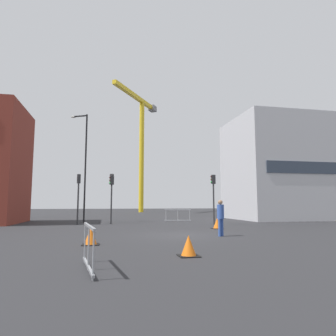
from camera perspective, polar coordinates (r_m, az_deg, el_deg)
The scene contains 14 objects.
ground at distance 16.16m, azimuth 2.67°, elevation -12.29°, with size 160.00×160.00×0.00m, color #28282B.
office_block at distance 35.03m, azimuth 21.75°, elevation -0.23°, with size 12.37×8.69×10.39m.
construction_crane at distance 58.42m, azimuth -5.03°, elevation 6.01°, with size 9.45×14.02×21.64m.
streetlamp_tall at distance 26.98m, azimuth -15.30°, elevation 1.42°, with size 1.47×0.79×9.22m.
traffic_light_far at distance 28.36m, azimuth -10.43°, elevation -3.96°, with size 0.38×0.36×4.28m.
traffic_light_island at distance 24.09m, azimuth 8.41°, elevation -4.21°, with size 0.37×0.25×3.81m.
traffic_light_crosswalk at distance 24.67m, azimuth -16.28°, elevation -4.03°, with size 0.30×0.39×3.85m.
traffic_light_median at distance 25.09m, azimuth -10.44°, elevation -4.28°, with size 0.39×0.34×3.80m.
pedestrian_walking at distance 15.63m, azimuth 9.72°, elevation -8.57°, with size 0.34×0.34×1.78m.
safety_barrier_rear at distance 27.95m, azimuth 1.82°, elevation -8.72°, with size 2.37×0.35×1.08m.
safety_barrier_right_run at distance 7.98m, azimuth -14.50°, elevation -13.90°, with size 0.40×2.34×1.08m.
traffic_cone_striped at distance 12.66m, azimuth -14.14°, elevation -12.26°, with size 0.66×0.66×0.67m.
traffic_cone_on_verge at distance 9.75m, azimuth 3.83°, elevation -14.31°, with size 0.63×0.63×0.64m.
traffic_cone_by_barrier at distance 20.26m, azimuth 9.11°, elevation -10.15°, with size 0.67×0.67×0.68m.
Camera 1 is at (-3.93, -15.59, 1.61)m, focal length 32.88 mm.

